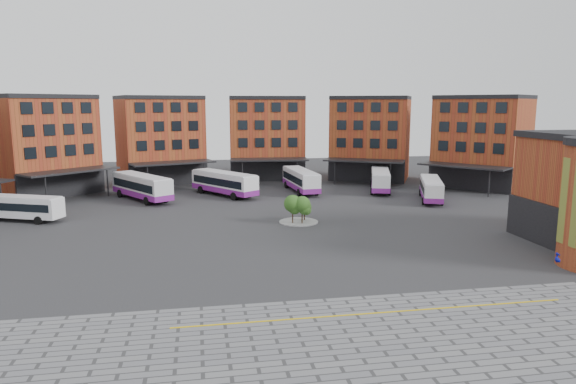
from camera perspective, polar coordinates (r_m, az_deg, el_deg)
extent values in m
plane|color=#28282B|center=(46.47, 1.64, -6.81)|extent=(160.00, 160.00, 0.00)
cube|color=slate|center=(27.65, 15.82, -19.25)|extent=(50.00, 22.00, 0.02)
cube|color=gold|center=(34.26, 9.88, -13.09)|extent=(26.00, 0.15, 0.02)
cylinder|color=black|center=(70.76, -29.24, -0.64)|extent=(0.20, 0.20, 4.00)
cube|color=brown|center=(83.83, -25.57, 4.54)|extent=(16.35, 16.13, 14.00)
cube|color=black|center=(80.08, -23.75, 0.86)|extent=(10.00, 9.07, 4.00)
cube|color=black|center=(83.60, -25.95, 9.52)|extent=(16.55, 16.35, 0.60)
cube|color=black|center=(79.21, -24.04, 6.00)|extent=(8.60, 7.77, 8.00)
cube|color=black|center=(77.77, -23.03, 2.16)|extent=(12.61, 11.97, 0.25)
cylinder|color=black|center=(74.37, -25.30, 0.12)|extent=(0.20, 0.20, 4.00)
cylinder|color=black|center=(78.79, -19.41, 1.00)|extent=(0.20, 0.20, 4.00)
cube|color=brown|center=(90.48, -14.02, 5.52)|extent=(15.55, 13.69, 14.00)
cube|color=black|center=(86.33, -13.04, 2.03)|extent=(12.45, 4.71, 4.00)
cube|color=black|center=(90.27, -14.22, 10.14)|extent=(15.65, 13.97, 0.60)
cube|color=black|center=(85.49, -13.19, 6.80)|extent=(10.87, 3.87, 8.00)
cube|color=black|center=(83.84, -12.65, 3.20)|extent=(13.72, 8.39, 0.25)
cylinder|color=black|center=(81.20, -15.31, 1.46)|extent=(0.20, 0.20, 4.00)
cylinder|color=black|center=(83.78, -9.26, 1.92)|extent=(0.20, 0.20, 4.00)
cube|color=brown|center=(93.52, -2.44, 5.93)|extent=(13.67, 10.88, 14.00)
cube|color=black|center=(89.18, -2.22, 2.51)|extent=(13.00, 1.41, 4.00)
cube|color=black|center=(93.32, -2.47, 10.40)|extent=(13.69, 11.18, 0.60)
cube|color=black|center=(88.36, -2.24, 7.13)|extent=(11.42, 0.95, 8.00)
cube|color=black|center=(86.62, -2.12, 3.63)|extent=(13.28, 5.30, 0.25)
cylinder|color=black|center=(84.89, -5.10, 2.11)|extent=(0.20, 0.20, 4.00)
cylinder|color=black|center=(85.51, 1.02, 2.21)|extent=(0.20, 0.20, 4.00)
cube|color=brown|center=(92.82, 9.16, 5.78)|extent=(16.12, 14.81, 14.00)
cube|color=black|center=(88.53, 8.64, 2.36)|extent=(11.81, 6.35, 4.00)
cube|color=black|center=(92.62, 9.28, 10.29)|extent=(16.26, 15.08, 0.60)
cube|color=black|center=(87.70, 8.74, 7.01)|extent=(10.26, 5.33, 8.00)
cube|color=black|center=(85.98, 8.44, 3.49)|extent=(13.58, 9.82, 0.25)
cylinder|color=black|center=(85.26, 5.20, 2.15)|extent=(0.20, 0.20, 4.00)
cylinder|color=black|center=(83.90, 11.30, 1.87)|extent=(0.20, 0.20, 4.00)
cube|color=brown|center=(88.41, 20.73, 5.09)|extent=(16.02, 16.39, 14.00)
cube|color=black|center=(84.38, 19.43, 1.55)|extent=(8.74, 10.28, 4.00)
cube|color=black|center=(88.20, 21.02, 9.81)|extent=(16.25, 16.58, 0.60)
cube|color=black|center=(83.54, 19.66, 6.43)|extent=(7.47, 8.86, 8.00)
cube|color=black|center=(81.95, 18.92, 2.76)|extent=(11.73, 12.79, 0.25)
cylinder|color=black|center=(82.30, 15.44, 1.56)|extent=(0.20, 0.20, 4.00)
cylinder|color=black|center=(79.01, 21.44, 0.90)|extent=(0.20, 0.20, 4.00)
cube|color=black|center=(53.65, 26.89, -3.41)|extent=(0.40, 12.00, 4.00)
cube|color=red|center=(46.66, 28.84, -1.02)|extent=(0.12, 2.20, 7.00)
cylinder|color=gray|center=(58.21, 1.19, -3.33)|extent=(4.40, 4.40, 0.12)
cylinder|color=#332114|center=(57.32, 0.52, -2.76)|extent=(0.14, 0.14, 1.64)
sphere|color=#234316|center=(57.02, 0.52, -1.31)|extent=(1.96, 1.96, 1.96)
sphere|color=#234316|center=(57.00, 0.75, -1.81)|extent=(1.37, 1.37, 1.37)
cylinder|color=#332114|center=(58.82, 1.84, -2.68)|extent=(0.14, 0.14, 1.15)
sphere|color=#234316|center=(58.61, 1.84, -1.69)|extent=(1.58, 1.58, 1.58)
sphere|color=#234316|center=(58.58, 2.06, -2.05)|extent=(1.11, 1.11, 1.11)
cylinder|color=#332114|center=(57.13, 1.58, -2.82)|extent=(0.14, 0.14, 1.61)
sphere|color=#234316|center=(56.83, 1.59, -1.39)|extent=(1.85, 1.85, 1.85)
sphere|color=#234316|center=(56.82, 1.81, -1.89)|extent=(1.29, 1.29, 1.29)
cube|color=silver|center=(66.19, -27.68, -1.46)|extent=(10.33, 6.09, 2.28)
cube|color=black|center=(66.16, -27.69, -1.32)|extent=(9.60, 5.83, 0.88)
cube|color=silver|center=(65.99, -27.76, -0.45)|extent=(9.91, 5.85, 0.11)
cylinder|color=black|center=(69.39, -29.05, -2.10)|extent=(0.97, 0.62, 0.93)
cylinder|color=black|center=(63.47, -26.01, -2.86)|extent=(0.97, 0.62, 0.93)
cylinder|color=black|center=(65.25, -24.75, -2.44)|extent=(0.97, 0.62, 0.93)
cube|color=silver|center=(74.16, -15.94, 0.67)|extent=(9.13, 12.02, 2.78)
cube|color=black|center=(74.13, -15.95, 0.83)|extent=(8.64, 11.21, 1.08)
cube|color=silver|center=(73.96, -16.00, 1.78)|extent=(8.76, 11.54, 0.14)
cube|color=black|center=(79.60, -17.96, 1.36)|extent=(2.09, 1.40, 1.25)
cube|color=#781D83|center=(74.32, -15.91, -0.08)|extent=(9.18, 12.07, 0.79)
cylinder|color=black|center=(77.35, -18.17, -0.16)|extent=(0.90, 1.14, 1.13)
cylinder|color=black|center=(78.54, -16.30, 0.08)|extent=(0.90, 1.14, 1.13)
cylinder|color=black|center=(70.26, -15.44, -0.99)|extent=(0.90, 1.14, 1.13)
cylinder|color=black|center=(71.57, -13.43, -0.71)|extent=(0.90, 1.14, 1.13)
cube|color=silver|center=(75.38, -7.12, 1.09)|extent=(9.28, 11.62, 2.72)
cube|color=black|center=(75.35, -7.12, 1.24)|extent=(8.77, 10.85, 1.06)
cube|color=silver|center=(75.18, -7.14, 2.16)|extent=(8.91, 11.15, 0.13)
cube|color=black|center=(80.14, -9.76, 1.72)|extent=(2.01, 1.45, 1.22)
cube|color=#781D83|center=(75.53, -7.10, 0.36)|extent=(9.34, 11.67, 0.78)
cylinder|color=black|center=(77.90, -9.67, 0.25)|extent=(0.91, 1.10, 1.11)
cylinder|color=black|center=(79.51, -8.04, 0.48)|extent=(0.91, 1.10, 1.11)
cylinder|color=black|center=(71.73, -6.05, -0.48)|extent=(0.91, 1.10, 1.11)
cylinder|color=black|center=(73.48, -4.36, -0.21)|extent=(0.91, 1.10, 1.11)
cube|color=silver|center=(78.20, 1.42, 1.43)|extent=(3.63, 12.02, 2.64)
cube|color=black|center=(78.17, 1.42, 1.56)|extent=(3.62, 11.08, 1.02)
cube|color=silver|center=(78.01, 1.43, 2.43)|extent=(3.49, 11.54, 0.13)
cube|color=black|center=(83.72, 0.32, 2.15)|extent=(2.29, 0.30, 1.18)
cube|color=#781D83|center=(78.34, 1.42, 0.75)|extent=(3.68, 12.06, 0.75)
cylinder|color=black|center=(81.67, -0.22, 0.81)|extent=(0.41, 1.10, 1.08)
cylinder|color=black|center=(82.37, 1.59, 0.89)|extent=(0.41, 1.10, 1.08)
cylinder|color=black|center=(74.45, 1.23, -0.06)|extent=(0.41, 1.10, 1.08)
cylinder|color=black|center=(75.22, 3.20, 0.02)|extent=(0.41, 1.10, 1.08)
cube|color=silver|center=(80.14, 10.21, 1.44)|extent=(6.16, 11.72, 2.56)
cube|color=black|center=(80.11, 10.22, 1.57)|extent=(5.92, 10.87, 0.99)
cube|color=silver|center=(79.96, 10.24, 2.38)|extent=(5.91, 11.25, 0.13)
cube|color=black|center=(85.70, 10.13, 2.13)|extent=(2.14, 0.83, 1.15)
cube|color=#781D83|center=(80.27, 10.19, 0.79)|extent=(6.21, 11.77, 0.73)
cylinder|color=black|center=(83.94, 9.24, 0.92)|extent=(0.63, 1.09, 1.04)
cylinder|color=black|center=(84.01, 11.02, 0.87)|extent=(0.63, 1.09, 1.04)
cylinder|color=black|center=(76.68, 9.28, 0.09)|extent=(0.63, 1.09, 1.04)
cylinder|color=black|center=(76.76, 11.22, 0.04)|extent=(0.63, 1.09, 1.04)
cube|color=white|center=(73.75, 15.62, 0.42)|extent=(6.15, 10.89, 2.39)
cube|color=black|center=(73.72, 15.62, 0.55)|extent=(5.90, 10.11, 0.93)
cube|color=silver|center=(73.56, 15.66, 1.38)|extent=(5.91, 10.46, 0.12)
cube|color=black|center=(78.91, 15.34, 1.19)|extent=(1.98, 0.86, 1.07)
cube|color=#781D83|center=(73.89, 15.59, -0.23)|extent=(6.20, 10.94, 0.68)
cylinder|color=black|center=(77.24, 14.48, -0.05)|extent=(0.63, 1.02, 0.98)
cylinder|color=black|center=(77.43, 16.29, -0.11)|extent=(0.63, 1.02, 0.98)
cylinder|color=black|center=(70.49, 14.79, -0.99)|extent=(0.63, 1.02, 0.98)
cylinder|color=black|center=(70.70, 16.76, -1.05)|extent=(0.63, 1.02, 0.98)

